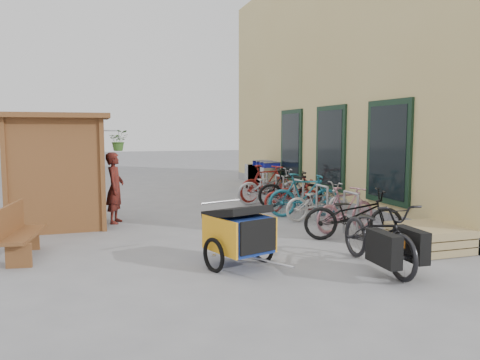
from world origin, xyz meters
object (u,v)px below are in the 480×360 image
object	(u,v)px
kiosk	(52,155)
bike_1	(346,209)
pallet_stack	(429,237)
bike_0	(353,215)
bike_6	(270,186)
person_kiosk	(115,188)
bike_3	(304,195)
child_trailer	(239,231)
bike_4	(293,195)
bike_5	(290,189)
shopping_carts	(261,173)
bike_7	(266,183)
bike_2	(318,202)
bench	(18,231)
cargo_bike	(379,235)

from	to	relation	value
kiosk	bike_1	bearing A→B (deg)	-20.77
pallet_stack	bike_0	bearing A→B (deg)	130.38
pallet_stack	bike_6	size ratio (longest dim) A/B	0.63
person_kiosk	bike_3	xyz separation A→B (m)	(4.33, -0.61, -0.26)
bike_0	child_trailer	bearing A→B (deg)	130.10
bike_4	bike_5	world-z (taller)	bike_5
kiosk	shopping_carts	world-z (taller)	kiosk
bike_0	bike_7	size ratio (longest dim) A/B	1.02
kiosk	bike_2	distance (m)	5.86
kiosk	child_trailer	world-z (taller)	kiosk
bike_0	bike_3	world-z (taller)	bike_3
kiosk	bench	world-z (taller)	kiosk
bike_5	child_trailer	bearing A→B (deg)	165.01
kiosk	bike_5	bearing A→B (deg)	8.52
bike_6	bike_4	bearing A→B (deg)	-171.69
bike_1	bike_2	xyz separation A→B (m)	(0.02, 1.26, -0.03)
pallet_stack	bike_0	xyz separation A→B (m)	(-0.87, 1.03, 0.27)
cargo_bike	pallet_stack	bearing A→B (deg)	28.27
kiosk	bike_3	distance (m)	5.68
shopping_carts	bike_6	size ratio (longest dim) A/B	1.04
bench	cargo_bike	bearing A→B (deg)	-14.98
child_trailer	bike_5	world-z (taller)	bike_5
bench	bike_7	world-z (taller)	bike_7
bench	child_trailer	bearing A→B (deg)	-16.14
pallet_stack	person_kiosk	xyz separation A→B (m)	(-5.03, 4.09, 0.58)
shopping_carts	bike_7	bearing A→B (deg)	-107.16
pallet_stack	bike_6	bearing A→B (deg)	97.90
cargo_bike	bike_6	xyz separation A→B (m)	(0.73, 6.24, -0.01)
kiosk	pallet_stack	size ratio (longest dim) A/B	2.08
kiosk	bike_5	size ratio (longest dim) A/B	1.46
bike_2	bike_6	xyz separation A→B (m)	(-0.17, 2.54, 0.07)
bike_3	bike_4	world-z (taller)	bike_3
bike_4	person_kiosk	bearing A→B (deg)	91.67
bike_0	bike_4	world-z (taller)	bike_0
bike_3	bike_6	distance (m)	2.04
cargo_bike	bike_3	bearing A→B (deg)	82.03
bike_0	bike_1	distance (m)	0.74
cargo_bike	person_kiosk	world-z (taller)	person_kiosk
shopping_carts	person_kiosk	xyz separation A→B (m)	(-5.03, -4.20, 0.17)
bike_0	bike_6	distance (m)	4.50
person_kiosk	bike_4	size ratio (longest dim) A/B	1.00
bike_3	bike_5	xyz separation A→B (m)	(0.19, 1.25, -0.01)
pallet_stack	bike_5	world-z (taller)	bike_5
cargo_bike	bike_6	world-z (taller)	cargo_bike
bike_1	bike_3	distance (m)	1.76
kiosk	bike_7	xyz separation A→B (m)	(5.55, 2.05, -1.01)
bike_7	person_kiosk	bearing A→B (deg)	98.91
cargo_bike	bike_3	size ratio (longest dim) A/B	1.14
kiosk	bike_1	size ratio (longest dim) A/B	1.61
bike_1	bike_2	distance (m)	1.26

